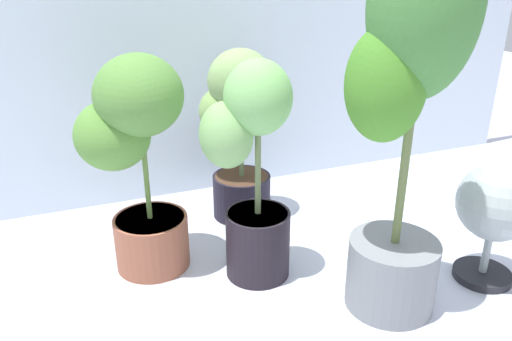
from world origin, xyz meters
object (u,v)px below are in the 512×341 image
potted_plant_front_right (408,95)px  potted_plant_back_left (135,148)px  floor_fan (496,207)px  potted_plant_back_center (237,127)px  potted_plant_center (251,169)px

potted_plant_front_right → potted_plant_back_left: bearing=143.1°
potted_plant_front_right → floor_fan: bearing=-0.6°
potted_plant_front_right → potted_plant_back_center: potted_plant_front_right is taller
potted_plant_back_left → potted_plant_back_center: 0.47m
potted_plant_back_left → floor_fan: potted_plant_back_left is taller
potted_plant_center → floor_fan: size_ratio=1.79×
potted_plant_back_left → floor_fan: size_ratio=1.80×
potted_plant_back_center → potted_plant_center: bearing=-103.6°
potted_plant_back_left → potted_plant_back_center: (0.41, 0.23, -0.05)m
potted_plant_front_right → potted_plant_back_left: potted_plant_front_right is taller
potted_plant_back_left → potted_plant_center: size_ratio=1.01×
potted_plant_front_right → potted_plant_back_center: bearing=107.0°
potted_plant_front_right → potted_plant_back_center: 0.77m
potted_plant_back_center → potted_plant_center: potted_plant_center is taller
potted_plant_back_center → floor_fan: (0.58, -0.69, -0.11)m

